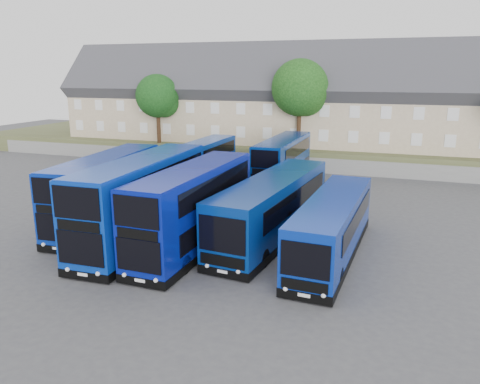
{
  "coord_description": "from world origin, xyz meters",
  "views": [
    {
      "loc": [
        12.06,
        -22.16,
        9.83
      ],
      "look_at": [
        2.36,
        5.89,
        2.2
      ],
      "focal_mm": 35.0,
      "sensor_mm": 36.0,
      "label": 1
    }
  ],
  "objects_px": {
    "dd_front_left": "(107,192)",
    "coach_east_a": "(272,209)",
    "dd_front_mid": "(143,201)",
    "tree_west": "(159,98)",
    "tree_mid": "(302,90)"
  },
  "relations": [
    {
      "from": "dd_front_mid",
      "to": "coach_east_a",
      "type": "relative_size",
      "value": 0.91
    },
    {
      "from": "coach_east_a",
      "to": "tree_mid",
      "type": "distance_m",
      "value": 22.53
    },
    {
      "from": "dd_front_left",
      "to": "dd_front_mid",
      "type": "bearing_deg",
      "value": -31.58
    },
    {
      "from": "coach_east_a",
      "to": "dd_front_left",
      "type": "bearing_deg",
      "value": -168.17
    },
    {
      "from": "dd_front_mid",
      "to": "coach_east_a",
      "type": "bearing_deg",
      "value": 21.43
    },
    {
      "from": "tree_west",
      "to": "dd_front_left",
      "type": "bearing_deg",
      "value": -70.23
    },
    {
      "from": "dd_front_left",
      "to": "tree_west",
      "type": "relative_size",
      "value": 1.51
    },
    {
      "from": "dd_front_left",
      "to": "coach_east_a",
      "type": "xyz_separation_m",
      "value": [
        10.97,
        1.12,
        -0.42
      ]
    },
    {
      "from": "dd_front_left",
      "to": "tree_mid",
      "type": "bearing_deg",
      "value": 64.98
    },
    {
      "from": "tree_mid",
      "to": "dd_front_left",
      "type": "bearing_deg",
      "value": -109.66
    },
    {
      "from": "dd_front_left",
      "to": "coach_east_a",
      "type": "relative_size",
      "value": 0.85
    },
    {
      "from": "dd_front_mid",
      "to": "tree_mid",
      "type": "height_order",
      "value": "tree_mid"
    },
    {
      "from": "dd_front_mid",
      "to": "tree_mid",
      "type": "bearing_deg",
      "value": 78.61
    },
    {
      "from": "dd_front_left",
      "to": "coach_east_a",
      "type": "height_order",
      "value": "dd_front_left"
    },
    {
      "from": "dd_front_left",
      "to": "coach_east_a",
      "type": "distance_m",
      "value": 11.03
    }
  ]
}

